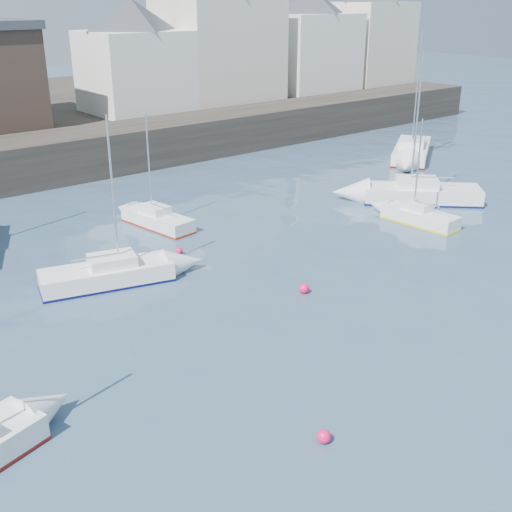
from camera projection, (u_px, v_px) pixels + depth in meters
water at (502, 415)px, 19.73m from camera, size 220.00×220.00×0.00m
quay_wall at (46, 159)px, 44.30m from camera, size 90.00×5.00×3.00m
bldg_east_a at (218, 33)px, 58.26m from camera, size 13.36×13.36×11.80m
bldg_east_b at (310, 39)px, 64.68m from camera, size 11.88×11.88×9.95m
bldg_east_c at (370, 31)px, 69.75m from camera, size 11.14×11.14×10.95m
bldg_east_d at (134, 55)px, 53.18m from camera, size 11.14×11.14×8.95m
sailboat_b at (108, 274)px, 28.50m from camera, size 6.10×3.31×7.48m
sailboat_c at (420, 216)px, 36.04m from camera, size 1.73×4.53×5.85m
sailboat_d at (421, 193)px, 39.88m from camera, size 6.76×6.63×9.16m
sailboat_f at (157, 219)px, 35.62m from camera, size 2.19×4.90×6.15m
sailboat_g at (412, 151)px, 50.79m from camera, size 7.90×6.43×9.91m
buoy_near at (323, 442)px, 18.54m from camera, size 0.43×0.43×0.43m
buoy_mid at (304, 293)px, 27.83m from camera, size 0.45×0.45×0.45m
buoy_far at (179, 254)px, 31.97m from camera, size 0.37×0.37×0.37m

